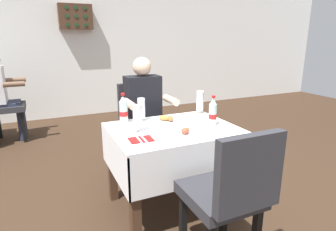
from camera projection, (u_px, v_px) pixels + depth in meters
ground_plane at (182, 199)px, 2.60m from camera, size 11.00×11.00×0.00m
back_wall at (97, 34)px, 5.25m from camera, size 11.00×0.12×3.04m
main_dining_table at (173, 148)px, 2.37m from camera, size 1.02×0.78×0.73m
chair_far_diner_seat at (142, 123)px, 3.05m from camera, size 0.44×0.50×0.97m
chair_near_camera_side at (229, 192)px, 1.68m from camera, size 0.44×0.50×0.97m
seated_diner_far at (145, 111)px, 2.91m from camera, size 0.50×0.46×1.26m
plate_near_camera at (185, 131)px, 2.19m from camera, size 0.24×0.24×0.06m
plate_far_diner at (165, 120)px, 2.48m from camera, size 0.23×0.23×0.06m
beer_glass_left at (138, 118)px, 2.19m from camera, size 0.07×0.07×0.22m
beer_glass_middle at (200, 102)px, 2.72m from camera, size 0.07×0.07×0.22m
beer_glass_right at (141, 110)px, 2.48m from camera, size 0.07×0.07×0.21m
cola_bottle_primary at (123, 110)px, 2.42m from camera, size 0.07×0.07×0.27m
cola_bottle_secondary at (213, 113)px, 2.34m from camera, size 0.07×0.07×0.26m
napkin_cutlery_set at (141, 139)px, 2.04m from camera, size 0.18×0.19×0.01m
background_chair_right at (0, 104)px, 3.94m from camera, size 0.50×0.44×0.97m
background_patron at (2, 92)px, 3.91m from camera, size 0.46×0.50×1.26m
wall_bottle_rack at (75, 17)px, 4.88m from camera, size 0.56×0.21×0.42m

